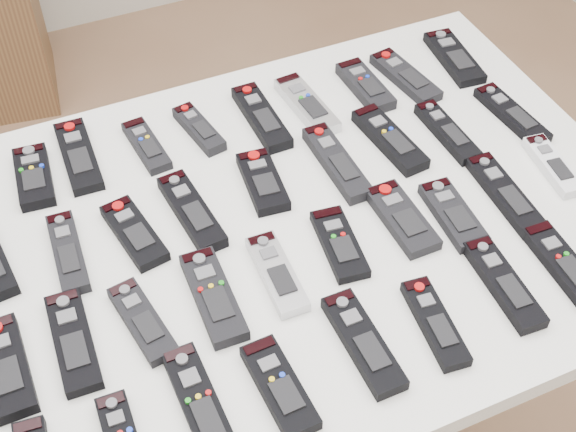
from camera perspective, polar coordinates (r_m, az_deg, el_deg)
name	(u,v)px	position (r m, az deg, el deg)	size (l,w,h in m)	color
table	(288,246)	(1.43, 0.00, -2.12)	(1.25, 0.88, 0.78)	white
remote_1	(34,177)	(1.52, -17.62, 2.67)	(0.06, 0.15, 0.02)	black
remote_2	(79,156)	(1.54, -14.67, 4.15)	(0.06, 0.19, 0.02)	black
remote_3	(147,146)	(1.54, -10.03, 4.95)	(0.04, 0.15, 0.02)	black
remote_4	(199,129)	(1.56, -6.34, 6.17)	(0.04, 0.14, 0.02)	black
remote_5	(261,117)	(1.57, -1.90, 7.04)	(0.05, 0.19, 0.02)	black
remote_6	(307,105)	(1.60, 1.34, 7.89)	(0.05, 0.18, 0.02)	#B7B7BC
remote_7	(365,86)	(1.66, 5.52, 9.19)	(0.05, 0.16, 0.02)	black
remote_8	(405,77)	(1.69, 8.35, 9.76)	(0.05, 0.18, 0.02)	black
remote_9	(454,57)	(1.76, 11.73, 10.98)	(0.06, 0.18, 0.02)	black
remote_11	(68,253)	(1.38, -15.38, -2.54)	(0.05, 0.17, 0.02)	black
remote_12	(134,233)	(1.38, -10.88, -1.19)	(0.06, 0.16, 0.02)	black
remote_13	(192,211)	(1.40, -6.86, 0.32)	(0.05, 0.19, 0.02)	black
remote_14	(263,182)	(1.44, -1.81, 2.47)	(0.06, 0.15, 0.02)	black
remote_15	(337,163)	(1.48, 3.49, 3.82)	(0.05, 0.20, 0.02)	black
remote_16	(390,139)	(1.54, 7.24, 5.44)	(0.05, 0.19, 0.02)	black
remote_17	(447,132)	(1.57, 11.25, 5.89)	(0.04, 0.17, 0.02)	black
remote_18	(512,115)	(1.64, 15.64, 6.96)	(0.05, 0.18, 0.02)	black
remote_19	(6,367)	(1.27, -19.41, -10.12)	(0.06, 0.17, 0.02)	black
remote_20	(73,341)	(1.27, -15.02, -8.60)	(0.06, 0.18, 0.02)	black
remote_21	(143,321)	(1.27, -10.31, -7.37)	(0.05, 0.16, 0.02)	black
remote_22	(213,296)	(1.28, -5.33, -5.71)	(0.06, 0.18, 0.02)	black
remote_23	(277,274)	(1.30, -0.79, -4.12)	(0.05, 0.17, 0.02)	#B7B7BC
remote_24	(339,244)	(1.35, 3.68, -1.99)	(0.06, 0.15, 0.02)	black
remote_25	(402,218)	(1.39, 8.12, -0.17)	(0.06, 0.16, 0.02)	black
remote_26	(453,214)	(1.42, 11.66, 0.11)	(0.06, 0.16, 0.02)	black
remote_27	(505,194)	(1.47, 15.20, 1.51)	(0.05, 0.20, 0.02)	black
remote_28	(553,166)	(1.55, 18.31, 3.41)	(0.04, 0.15, 0.02)	silver
remote_31	(202,407)	(1.17, -6.17, -13.37)	(0.05, 0.21, 0.02)	black
remote_32	(280,387)	(1.18, -0.60, -12.06)	(0.06, 0.16, 0.02)	black
remote_33	(363,342)	(1.23, 5.37, -8.94)	(0.05, 0.19, 0.02)	black
remote_34	(435,323)	(1.26, 10.41, -7.49)	(0.05, 0.17, 0.02)	black
remote_35	(504,284)	(1.33, 15.09, -4.67)	(0.05, 0.19, 0.02)	black
remote_36	(563,264)	(1.39, 19.00, -3.28)	(0.05, 0.17, 0.02)	black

